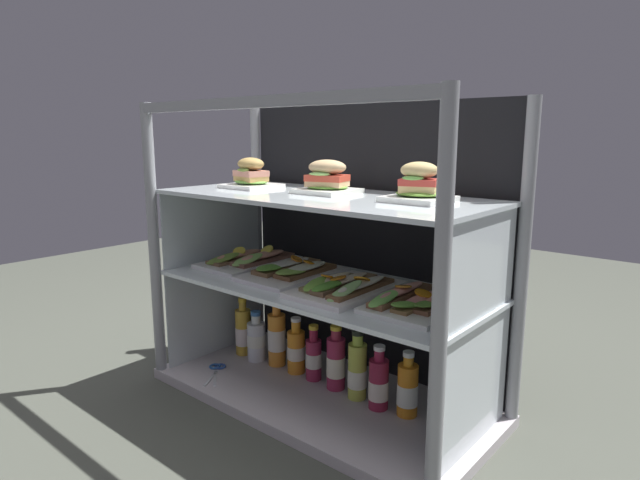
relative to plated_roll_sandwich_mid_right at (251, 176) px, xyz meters
name	(u,v)px	position (x,y,z in m)	size (l,w,h in m)	color
ground_plane	(320,402)	(0.34, -0.02, -0.77)	(6.00, 6.00, 0.02)	#464940
case_base_deck	(320,395)	(0.34, -0.02, -0.74)	(1.18, 0.55, 0.04)	#BEB5B9
case_frame	(343,239)	(0.34, 0.11, -0.21)	(1.18, 0.55, 1.01)	gray
riser_lower_tier	(320,340)	(0.34, -0.02, -0.54)	(1.10, 0.47, 0.37)	silver
shelf_lower_glass	(320,286)	(0.34, -0.02, -0.35)	(1.12, 0.49, 0.01)	silver
riser_upper_tier	(320,242)	(0.34, -0.02, -0.20)	(1.10, 0.47, 0.28)	silver
shelf_upper_glass	(320,197)	(0.34, -0.02, -0.05)	(1.12, 0.49, 0.01)	silver
plated_roll_sandwich_mid_right	(251,176)	(0.00, 0.00, 0.00)	(0.18, 0.18, 0.11)	white
plated_roll_sandwich_right_of_center	(327,180)	(0.33, 0.03, 0.00)	(0.18, 0.18, 0.11)	white
plated_roll_sandwich_near_right_corner	(419,187)	(0.68, 0.03, 0.00)	(0.17, 0.17, 0.12)	white
open_sandwich_tray_left_of_center	(249,260)	(-0.04, 0.01, -0.32)	(0.23, 0.36, 0.07)	white
open_sandwich_tray_center	(293,271)	(0.21, 0.00, -0.32)	(0.23, 0.36, 0.06)	white
open_sandwich_tray_mid_left	(345,287)	(0.47, -0.04, -0.32)	(0.23, 0.36, 0.06)	white
open_sandwich_tray_far_right	(420,300)	(0.72, -0.01, -0.32)	(0.23, 0.36, 0.06)	white
juice_bottle_front_middle	(243,332)	(-0.10, 0.03, -0.63)	(0.06, 0.06, 0.23)	gold
juice_bottle_back_left	(256,340)	(-0.01, 0.02, -0.64)	(0.07, 0.07, 0.20)	white
juice_bottle_tucked_behind	(277,338)	(0.08, 0.04, -0.61)	(0.07, 0.07, 0.26)	orange
juice_bottle_front_right_end	(296,350)	(0.18, 0.04, -0.63)	(0.07, 0.07, 0.21)	orange
juice_bottle_back_right	(314,358)	(0.27, 0.03, -0.64)	(0.06, 0.06, 0.20)	#972546
juice_bottle_near_post	(336,362)	(0.37, 0.03, -0.63)	(0.07, 0.07, 0.23)	#A0274B
juice_bottle_front_fourth	(357,371)	(0.47, 0.02, -0.62)	(0.06, 0.06, 0.24)	#C1CC4B
juice_bottle_front_second	(379,384)	(0.57, 0.01, -0.64)	(0.06, 0.06, 0.21)	maroon
juice_bottle_front_left_end	(408,390)	(0.66, 0.04, -0.64)	(0.07, 0.07, 0.21)	orange
kitchen_scissors	(216,369)	(-0.06, -0.15, -0.72)	(0.16, 0.17, 0.01)	silver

